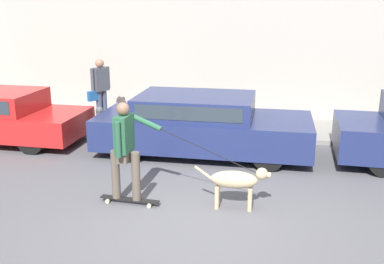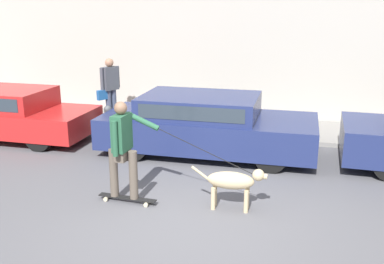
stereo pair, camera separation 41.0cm
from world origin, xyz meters
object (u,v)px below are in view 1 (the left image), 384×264
(parked_car_1, at_px, (202,125))
(pedestrian_with_bag, at_px, (100,87))
(skateboarder, at_px, (125,147))
(fire_hydrant, at_px, (100,121))
(dog, at_px, (237,181))

(parked_car_1, bearing_deg, pedestrian_with_bag, 149.53)
(skateboarder, xyz_separation_m, fire_hydrant, (-1.85, 3.49, -0.56))
(skateboarder, bearing_deg, parked_car_1, 78.26)
(dog, height_order, fire_hydrant, fire_hydrant)
(dog, height_order, skateboarder, skateboarder)
(parked_car_1, bearing_deg, fire_hydrant, 163.04)
(pedestrian_with_bag, relative_size, fire_hydrant, 2.25)
(skateboarder, distance_m, pedestrian_with_bag, 4.93)
(pedestrian_with_bag, bearing_deg, skateboarder, 145.42)
(parked_car_1, relative_size, dog, 3.79)
(parked_car_1, height_order, fire_hydrant, parked_car_1)
(parked_car_1, distance_m, pedestrian_with_bag, 3.40)
(dog, bearing_deg, skateboarder, -176.07)
(parked_car_1, relative_size, skateboarder, 1.75)
(parked_car_1, distance_m, dog, 2.73)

